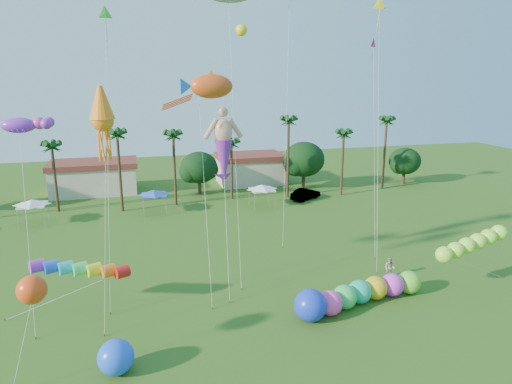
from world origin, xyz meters
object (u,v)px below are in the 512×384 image
object	(u,v)px
caterpillar_inflatable	(355,294)
blue_ball	(116,357)
car_b	(306,194)
spectator_b	(390,268)

from	to	relation	value
caterpillar_inflatable	blue_ball	world-z (taller)	caterpillar_inflatable
car_b	spectator_b	bearing A→B (deg)	144.41
caterpillar_inflatable	car_b	bearing A→B (deg)	63.19
car_b	caterpillar_inflatable	bearing A→B (deg)	135.37
car_b	caterpillar_inflatable	world-z (taller)	caterpillar_inflatable
spectator_b	caterpillar_inflatable	bearing A→B (deg)	-92.97
caterpillar_inflatable	blue_ball	xyz separation A→B (m)	(-17.30, -3.58, 0.07)
car_b	blue_ball	size ratio (longest dim) A/B	2.28
caterpillar_inflatable	spectator_b	bearing A→B (deg)	23.53
spectator_b	blue_ball	bearing A→B (deg)	-110.70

